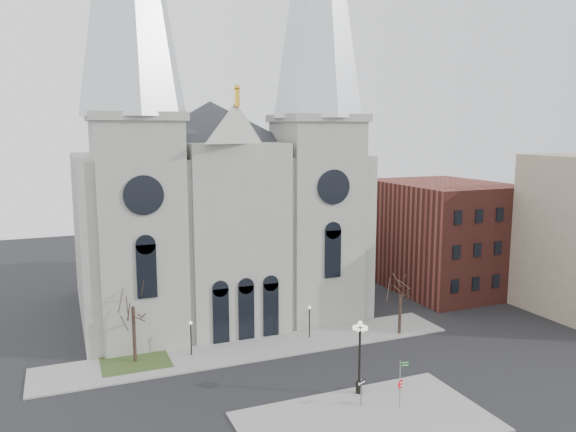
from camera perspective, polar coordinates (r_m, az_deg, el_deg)
name	(u,v)px	position (r m, az deg, el deg)	size (l,w,h in m)	color
ground	(300,399)	(45.98, 1.26, -18.13)	(160.00, 160.00, 0.00)	black
sidewalk_near	(366,422)	(43.22, 7.97, -19.98)	(18.00, 10.00, 0.14)	gray
sidewalk_far	(255,348)	(55.31, -3.42, -13.26)	(40.00, 6.00, 0.14)	gray
grass_patch	(135,362)	(54.00, -15.25, -14.11)	(6.00, 5.00, 0.18)	#2A411C
cathedral	(218,151)	(62.66, -7.12, 6.58)	(33.00, 26.66, 54.00)	gray
bg_building_brick	(442,235)	(76.78, 15.40, -1.90)	(14.00, 18.00, 14.00)	maroon
tree_left	(133,303)	(52.13, -15.49, -8.53)	(3.20, 3.20, 7.50)	black
tree_right	(401,292)	(58.51, 11.36, -7.62)	(3.20, 3.20, 6.00)	black
ped_lamp_left	(191,332)	(53.46, -9.85, -11.58)	(0.32, 0.32, 3.26)	black
ped_lamp_right	(309,316)	(57.03, 2.19, -10.14)	(0.32, 0.32, 3.26)	black
stop_sign	(400,387)	(44.72, 11.32, -16.63)	(0.81, 0.08, 2.23)	slate
globe_lamp	(360,348)	(45.46, 7.30, -13.15)	(1.39, 1.39, 5.96)	black
one_way_sign	(361,388)	(44.49, 7.44, -16.92)	(0.88, 0.36, 2.11)	slate
street_name_sign	(401,373)	(47.30, 11.42, -15.37)	(0.79, 0.17, 2.49)	slate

